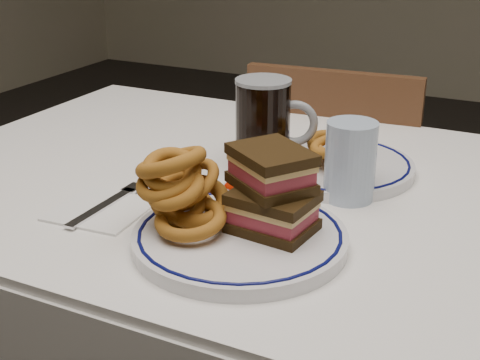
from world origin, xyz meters
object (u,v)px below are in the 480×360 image
at_px(far_plate, 333,165).
at_px(chair_far, 336,213).
at_px(main_plate, 240,237).
at_px(beer_mug, 265,124).
at_px(reuben_sandwich, 272,190).

bearing_deg(far_plate, chair_far, 105.84).
bearing_deg(chair_far, far_plate, -74.16).
height_order(chair_far, main_plate, chair_far).
bearing_deg(main_plate, beer_mug, 107.88).
height_order(chair_far, reuben_sandwich, reuben_sandwich).
bearing_deg(beer_mug, far_plate, 18.57).
xyz_separation_m(chair_far, main_plate, (0.10, -0.75, 0.30)).
bearing_deg(reuben_sandwich, main_plate, -136.14).
distance_m(beer_mug, far_plate, 0.14).
distance_m(chair_far, beer_mug, 0.59).
xyz_separation_m(chair_far, far_plate, (0.12, -0.43, 0.30)).
distance_m(reuben_sandwich, beer_mug, 0.28).
xyz_separation_m(main_plate, beer_mug, (-0.09, 0.28, 0.07)).
xyz_separation_m(chair_far, reuben_sandwich, (0.13, -0.72, 0.36)).
distance_m(reuben_sandwich, far_plate, 0.30).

